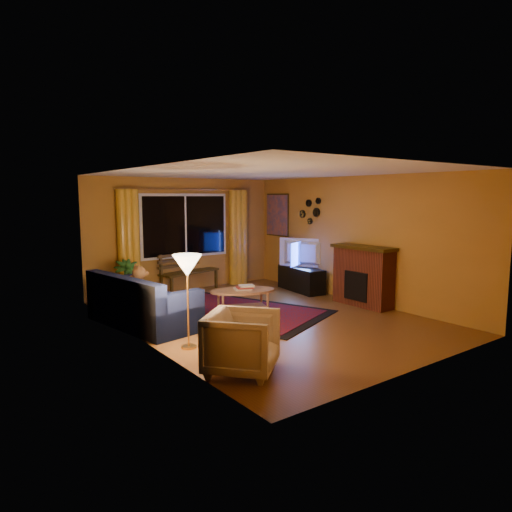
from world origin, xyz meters
TOP-DOWN VIEW (x-y plane):
  - floor at (0.00, 0.00)m, footprint 4.50×6.00m
  - ceiling at (0.00, 0.00)m, footprint 4.50×6.00m
  - wall_back at (0.00, 3.01)m, footprint 4.50×0.02m
  - wall_left at (-2.26, 0.00)m, footprint 0.02×6.00m
  - wall_right at (2.26, 0.00)m, footprint 0.02×6.00m
  - window at (0.00, 2.94)m, footprint 2.00×0.02m
  - curtain_rod at (0.00, 2.90)m, footprint 3.20×0.03m
  - curtain_left at (-1.35, 2.88)m, footprint 0.36×0.36m
  - curtain_right at (1.35, 2.88)m, footprint 0.36×0.36m
  - bench at (-0.03, 2.75)m, footprint 1.51×0.76m
  - potted_plant at (-1.64, 2.26)m, footprint 0.54×0.54m
  - sofa at (-1.91, 0.83)m, footprint 1.24×2.21m
  - dog at (-1.86, 1.30)m, footprint 0.39×0.47m
  - armchair at (-1.76, -1.82)m, footprint 1.09×1.08m
  - floor_lamp at (-1.86, -0.64)m, footprint 0.26×0.26m
  - rug at (-0.20, 0.66)m, footprint 3.08×3.73m
  - coffee_table at (-0.16, 0.49)m, footprint 1.53×1.53m
  - tv_console at (2.00, 1.32)m, footprint 0.59×1.32m
  - television at (2.00, 1.32)m, footprint 0.66×1.04m
  - fireplace at (2.05, -0.40)m, footprint 0.40×1.20m
  - mirror_cluster at (2.21, 1.30)m, footprint 0.06×0.60m
  - painting at (2.22, 2.45)m, footprint 0.04×0.76m

SIDE VIEW (x-z plane):
  - floor at x=0.00m, z-range -0.02..0.00m
  - rug at x=-0.20m, z-range 0.00..0.02m
  - coffee_table at x=-0.16m, z-range 0.00..0.43m
  - bench at x=-0.03m, z-range 0.00..0.44m
  - tv_console at x=2.00m, z-range 0.00..0.53m
  - armchair at x=-1.76m, z-range 0.00..0.82m
  - sofa at x=-1.91m, z-range 0.00..0.84m
  - potted_plant at x=-1.64m, z-range 0.00..0.89m
  - fireplace at x=2.05m, z-range 0.00..1.10m
  - dog at x=-1.86m, z-range 0.42..0.86m
  - floor_lamp at x=-1.86m, z-range 0.00..1.29m
  - television at x=2.00m, z-range 0.53..1.17m
  - curtain_left at x=-1.35m, z-range 0.00..2.24m
  - curtain_right at x=1.35m, z-range 0.00..2.24m
  - wall_back at x=0.00m, z-range 0.00..2.50m
  - wall_left at x=-2.26m, z-range 0.00..2.50m
  - wall_right at x=2.26m, z-range 0.00..2.50m
  - window at x=0.00m, z-range 0.80..2.10m
  - painting at x=2.22m, z-range 1.17..2.13m
  - mirror_cluster at x=2.21m, z-range 1.52..2.08m
  - curtain_rod at x=0.00m, z-range 2.23..2.27m
  - ceiling at x=0.00m, z-range 2.50..2.52m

